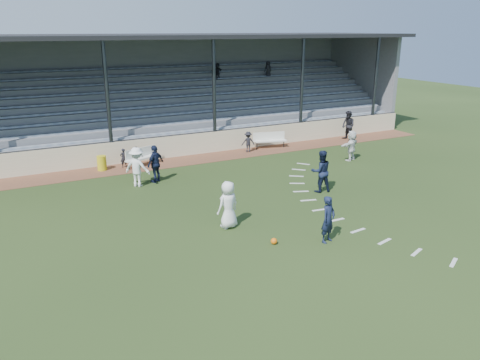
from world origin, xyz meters
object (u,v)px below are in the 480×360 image
player_navy_lead (328,219)px  official (348,126)px  bench_left (142,155)px  bench_right (269,139)px  football (274,241)px  player_white_lead (228,205)px  trash_bin (102,163)px

player_navy_lead → official: size_ratio=0.87×
bench_left → bench_right: same height
bench_left → football: 11.40m
player_white_lead → football: bearing=97.8°
bench_right → player_navy_lead: player_navy_lead is taller
football → trash_bin: bearing=106.7°
football → player_navy_lead: player_navy_lead is taller
bench_right → trash_bin: 10.05m
football → player_white_lead: 2.26m
trash_bin → player_white_lead: (2.66, -9.40, 0.48)m
football → bench_left: bearing=96.8°
football → player_white_lead: player_white_lead is taller
bench_right → official: (5.57, -0.52, 0.37)m
bench_right → football: 13.39m
player_white_lead → official: official is taller
bench_left → bench_right: (7.99, 0.31, 0.00)m
trash_bin → player_navy_lead: 13.09m
football → player_navy_lead: bearing=-20.4°
bench_left → football: size_ratio=9.05×
bench_right → football: bench_right is taller
bench_left → trash_bin: bearing=154.6°
player_white_lead → bench_left: bearing=-99.3°
bench_left → football: (1.36, -11.31, -0.47)m
football → player_navy_lead: (1.73, -0.64, 0.71)m
trash_bin → official: official is taller
official → trash_bin: bearing=-94.4°
football → official: official is taller
football → official: (12.21, 11.10, 0.85)m
bench_left → official: size_ratio=1.06×
trash_bin → player_navy_lead: (5.14, -12.03, 0.42)m
bench_right → football: size_ratio=9.25×
bench_right → trash_bin: bench_right is taller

